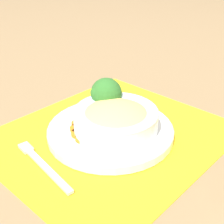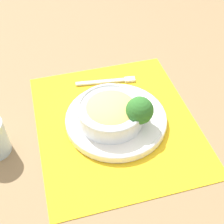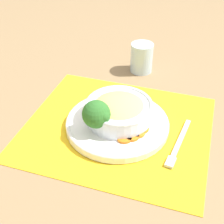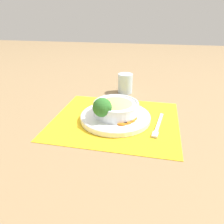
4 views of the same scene
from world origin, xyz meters
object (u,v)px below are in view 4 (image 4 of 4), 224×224
broccoli_floret (102,108)px  water_glass (125,84)px  bowl (116,107)px  fork (158,127)px

broccoli_floret → water_glass: bearing=-96.4°
broccoli_floret → water_glass: 0.37m
bowl → water_glass: size_ratio=1.82×
bowl → broccoli_floret: (0.04, 0.06, 0.02)m
bowl → fork: bearing=162.0°
bowl → water_glass: 0.30m
water_glass → fork: size_ratio=0.53×
bowl → broccoli_floret: 0.08m
bowl → water_glass: water_glass is taller
bowl → broccoli_floret: broccoli_floret is taller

